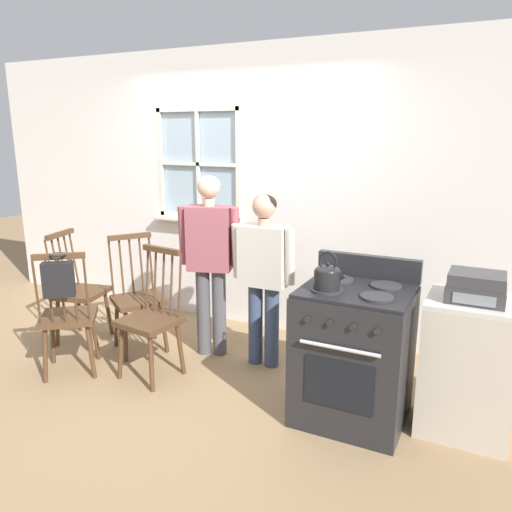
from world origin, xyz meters
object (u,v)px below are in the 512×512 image
object	(u,v)px
person_elderly_left	(210,251)
handbag	(58,279)
potted_plant	(208,212)
chair_by_window	(68,318)
chair_near_stove	(151,320)
stove	(354,353)
chair_center_cluster	(79,292)
stereo	(476,287)
chair_near_wall	(138,299)
kettle	(327,276)
side_counter	(467,366)
person_teen_center	(264,266)

from	to	relation	value
person_elderly_left	handbag	world-z (taller)	person_elderly_left
person_elderly_left	potted_plant	world-z (taller)	person_elderly_left
chair_by_window	chair_near_stove	distance (m)	0.68
person_elderly_left	stove	world-z (taller)	person_elderly_left
chair_by_window	potted_plant	size ratio (longest dim) A/B	3.63
person_elderly_left	chair_near_stove	bearing A→B (deg)	-127.98
chair_center_cluster	stereo	world-z (taller)	stereo
chair_near_wall	kettle	world-z (taller)	kettle
person_elderly_left	side_counter	bearing A→B (deg)	-24.79
person_teen_center	chair_by_window	bearing A→B (deg)	-150.07
chair_by_window	potted_plant	xyz separation A→B (m)	(0.39, 1.53, 0.66)
potted_plant	person_teen_center	bearing A→B (deg)	-36.56
chair_near_stove	potted_plant	size ratio (longest dim) A/B	3.63
chair_center_cluster	kettle	size ratio (longest dim) A/B	4.19
chair_center_cluster	person_elderly_left	size ratio (longest dim) A/B	0.66
person_teen_center	stereo	xyz separation A→B (m)	(1.58, -0.30, 0.13)
handbag	side_counter	distance (m)	2.91
person_teen_center	handbag	xyz separation A→B (m)	(-1.20, -1.01, 0.01)
chair_near_wall	chair_near_stove	size ratio (longest dim) A/B	1.00
side_counter	stereo	xyz separation A→B (m)	(0.00, -0.02, 0.54)
chair_near_wall	handbag	size ratio (longest dim) A/B	3.37
chair_by_window	kettle	distance (m)	2.16
chair_center_cluster	stereo	distance (m)	3.37
person_elderly_left	person_teen_center	bearing A→B (deg)	-16.09
stereo	chair_center_cluster	bearing A→B (deg)	-179.96
handbag	chair_near_stove	bearing A→B (deg)	41.46
chair_near_stove	kettle	size ratio (longest dim) A/B	4.19
chair_near_stove	side_counter	bearing A→B (deg)	15.34
person_elderly_left	side_counter	world-z (taller)	person_elderly_left
kettle	potted_plant	world-z (taller)	potted_plant
kettle	stove	bearing A→B (deg)	39.42
chair_near_stove	kettle	distance (m)	1.54
chair_by_window	person_elderly_left	world-z (taller)	person_elderly_left
chair_center_cluster	handbag	distance (m)	0.98
person_elderly_left	stereo	bearing A→B (deg)	-25.35
handbag	chair_center_cluster	bearing A→B (deg)	128.01
chair_center_cluster	kettle	xyz separation A→B (m)	(2.48, -0.29, 0.56)
person_elderly_left	side_counter	xyz separation A→B (m)	(2.08, -0.27, -0.48)
chair_by_window	chair_near_wall	xyz separation A→B (m)	(0.21, 0.61, 0.00)
chair_near_stove	side_counter	size ratio (longest dim) A/B	1.15
chair_center_cluster	handbag	world-z (taller)	same
potted_plant	person_elderly_left	bearing A→B (deg)	-57.82
chair_near_wall	stereo	world-z (taller)	stereo
person_elderly_left	kettle	xyz separation A→B (m)	(1.23, -0.58, 0.09)
stove	kettle	bearing A→B (deg)	-140.58
chair_near_wall	potted_plant	world-z (taller)	potted_plant
chair_near_wall	potted_plant	size ratio (longest dim) A/B	3.63
chair_by_window	stove	world-z (taller)	stove
chair_near_stove	potted_plant	bearing A→B (deg)	108.74
chair_center_cluster	side_counter	xyz separation A→B (m)	(3.33, 0.02, -0.02)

